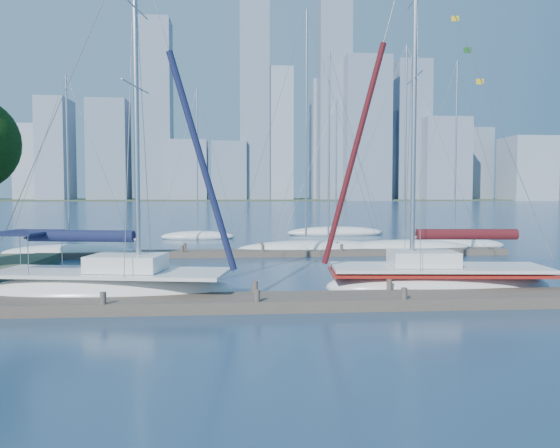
{
  "coord_description": "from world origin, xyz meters",
  "views": [
    {
      "loc": [
        -0.69,
        -18.84,
        3.99
      ],
      "look_at": [
        1.17,
        4.0,
        2.71
      ],
      "focal_mm": 35.0,
      "sensor_mm": 36.0,
      "label": 1
    }
  ],
  "objects": [
    {
      "name": "ground",
      "position": [
        0.0,
        0.0,
        0.0
      ],
      "size": [
        700.0,
        700.0,
        0.0
      ],
      "primitive_type": "plane",
      "color": "navy",
      "rests_on": "ground"
    },
    {
      "name": "bg_boat_6",
      "position": [
        -4.03,
        29.57,
        0.27
      ],
      "size": [
        6.57,
        2.6,
        13.42
      ],
      "rotation": [
        0.0,
        0.0,
        0.08
      ],
      "color": "white",
      "rests_on": "ground"
    },
    {
      "name": "bg_boat_7",
      "position": [
        8.93,
        32.98,
        0.27
      ],
      "size": [
        9.37,
        2.44,
        13.34
      ],
      "rotation": [
        0.0,
        0.0,
        -0.0
      ],
      "color": "white",
      "rests_on": "ground"
    },
    {
      "name": "far_shore",
      "position": [
        0.0,
        320.0,
        0.0
      ],
      "size": [
        800.0,
        100.0,
        1.5
      ],
      "primitive_type": "cube",
      "color": "#38472D",
      "rests_on": "ground"
    },
    {
      "name": "far_dock",
      "position": [
        2.0,
        16.0,
        0.18
      ],
      "size": [
        30.0,
        1.8,
        0.36
      ],
      "primitive_type": "cube",
      "color": "#453C33",
      "rests_on": "ground"
    },
    {
      "name": "sailboat_navy",
      "position": [
        -5.38,
        1.84,
        1.03
      ],
      "size": [
        9.75,
        4.62,
        14.12
      ],
      "rotation": [
        0.0,
        0.0,
        -0.17
      ],
      "color": "white",
      "rests_on": "ground"
    },
    {
      "name": "sailboat_maroon",
      "position": [
        7.41,
        2.35,
        1.15
      ],
      "size": [
        9.42,
        3.85,
        15.33
      ],
      "rotation": [
        0.0,
        0.0,
        -0.09
      ],
      "color": "white",
      "rests_on": "ground"
    },
    {
      "name": "bg_boat_2",
      "position": [
        3.99,
        17.26,
        0.31
      ],
      "size": [
        9.58,
        3.81,
        16.43
      ],
      "rotation": [
        0.0,
        0.0,
        -0.14
      ],
      "color": "white",
      "rests_on": "ground"
    },
    {
      "name": "bg_boat_4",
      "position": [
        10.76,
        17.4,
        0.29
      ],
      "size": [
        9.77,
        5.89,
        14.36
      ],
      "rotation": [
        0.0,
        0.0,
        -0.38
      ],
      "color": "white",
      "rests_on": "ground"
    },
    {
      "name": "near_dock",
      "position": [
        0.0,
        0.0,
        0.2
      ],
      "size": [
        26.0,
        2.0,
        0.4
      ],
      "primitive_type": "cube",
      "color": "#453C33",
      "rests_on": "ground"
    },
    {
      "name": "bg_boat_0",
      "position": [
        -11.23,
        16.63,
        0.25
      ],
      "size": [
        8.79,
        4.45,
        11.75
      ],
      "rotation": [
        0.0,
        0.0,
        -0.27
      ],
      "color": "white",
      "rests_on": "ground"
    },
    {
      "name": "bg_boat_3",
      "position": [
        5.54,
        17.43,
        0.29
      ],
      "size": [
        8.39,
        4.55,
        13.77
      ],
      "rotation": [
        0.0,
        0.0,
        0.28
      ],
      "color": "white",
      "rests_on": "ground"
    },
    {
      "name": "bg_boat_5",
      "position": [
        15.1,
        19.37,
        0.28
      ],
      "size": [
        7.78,
        3.5,
        13.83
      ],
      "rotation": [
        0.0,
        0.0,
        -0.16
      ],
      "color": "white",
      "rests_on": "ground"
    },
    {
      "name": "skyline",
      "position": [
        18.48,
        290.41,
        35.51
      ],
      "size": [
        502.99,
        51.31,
        117.7
      ],
      "color": "gray",
      "rests_on": "ground"
    }
  ]
}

